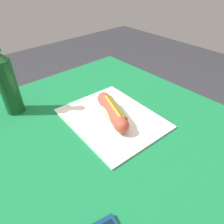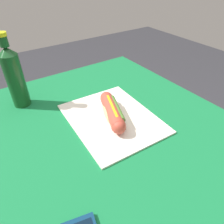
% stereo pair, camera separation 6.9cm
% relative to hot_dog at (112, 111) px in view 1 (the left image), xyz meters
% --- Properties ---
extents(dining_table, '(0.99, 0.84, 0.73)m').
position_rel_hot_dog_xyz_m(dining_table, '(0.06, -0.05, -0.18)').
color(dining_table, brown).
rests_on(dining_table, ground).
extents(paper_wrapper, '(0.35, 0.29, 0.01)m').
position_rel_hot_dog_xyz_m(paper_wrapper, '(-0.00, -0.00, -0.03)').
color(paper_wrapper, silver).
rests_on(paper_wrapper, dining_table).
extents(hot_dog, '(0.20, 0.11, 0.05)m').
position_rel_hot_dog_xyz_m(hot_dog, '(0.00, 0.00, 0.00)').
color(hot_dog, '#E5BC75').
rests_on(hot_dog, paper_wrapper).
extents(soda_bottle, '(0.06, 0.06, 0.27)m').
position_rel_hot_dog_xyz_m(soda_bottle, '(-0.27, -0.23, 0.08)').
color(soda_bottle, '#14471E').
rests_on(soda_bottle, dining_table).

